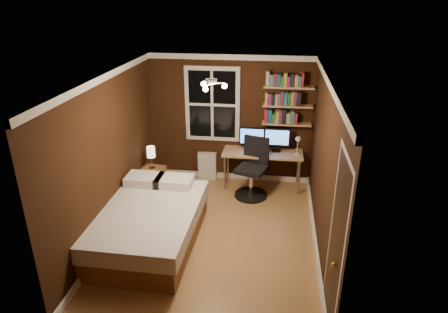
# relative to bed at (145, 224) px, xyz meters

# --- Properties ---
(floor) EXTENTS (4.20, 4.20, 0.00)m
(floor) POSITION_rel_bed_xyz_m (1.00, 0.33, -0.31)
(floor) COLOR olive
(floor) RESTS_ON ground
(wall_back) EXTENTS (3.20, 0.04, 2.50)m
(wall_back) POSITION_rel_bed_xyz_m (1.00, 2.43, 0.94)
(wall_back) COLOR black
(wall_back) RESTS_ON ground
(wall_left) EXTENTS (0.04, 4.20, 2.50)m
(wall_left) POSITION_rel_bed_xyz_m (-0.60, 0.33, 0.94)
(wall_left) COLOR black
(wall_left) RESTS_ON ground
(wall_right) EXTENTS (0.04, 4.20, 2.50)m
(wall_right) POSITION_rel_bed_xyz_m (2.60, 0.33, 0.94)
(wall_right) COLOR black
(wall_right) RESTS_ON ground
(ceiling) EXTENTS (3.20, 4.20, 0.02)m
(ceiling) POSITION_rel_bed_xyz_m (1.00, 0.33, 2.19)
(ceiling) COLOR white
(ceiling) RESTS_ON wall_back
(window) EXTENTS (1.06, 0.06, 1.46)m
(window) POSITION_rel_bed_xyz_m (0.65, 2.39, 1.24)
(window) COLOR silver
(window) RESTS_ON wall_back
(door) EXTENTS (0.03, 0.82, 2.05)m
(door) POSITION_rel_bed_xyz_m (2.59, -1.22, 0.71)
(door) COLOR black
(door) RESTS_ON ground
(door_knob) EXTENTS (0.06, 0.06, 0.06)m
(door_knob) POSITION_rel_bed_xyz_m (2.55, -1.52, 0.69)
(door_knob) COLOR gold
(door_knob) RESTS_ON door
(ceiling_fixture) EXTENTS (0.44, 0.44, 0.18)m
(ceiling_fixture) POSITION_rel_bed_xyz_m (1.00, 0.23, 2.09)
(ceiling_fixture) COLOR beige
(ceiling_fixture) RESTS_ON ceiling
(bookshelf_lower) EXTENTS (0.92, 0.22, 0.03)m
(bookshelf_lower) POSITION_rel_bed_xyz_m (2.08, 2.31, 0.94)
(bookshelf_lower) COLOR tan
(bookshelf_lower) RESTS_ON wall_back
(books_row_lower) EXTENTS (0.54, 0.16, 0.23)m
(books_row_lower) POSITION_rel_bed_xyz_m (2.08, 2.31, 1.07)
(books_row_lower) COLOR maroon
(books_row_lower) RESTS_ON bookshelf_lower
(bookshelf_middle) EXTENTS (0.92, 0.22, 0.03)m
(bookshelf_middle) POSITION_rel_bed_xyz_m (2.08, 2.31, 1.29)
(bookshelf_middle) COLOR tan
(bookshelf_middle) RESTS_ON wall_back
(books_row_middle) EXTENTS (0.66, 0.16, 0.23)m
(books_row_middle) POSITION_rel_bed_xyz_m (2.08, 2.31, 1.42)
(books_row_middle) COLOR navy
(books_row_middle) RESTS_ON bookshelf_middle
(bookshelf_upper) EXTENTS (0.92, 0.22, 0.03)m
(bookshelf_upper) POSITION_rel_bed_xyz_m (2.08, 2.31, 1.64)
(bookshelf_upper) COLOR tan
(bookshelf_upper) RESTS_ON wall_back
(books_row_upper) EXTENTS (0.66, 0.16, 0.23)m
(books_row_upper) POSITION_rel_bed_xyz_m (2.08, 2.31, 1.77)
(books_row_upper) COLOR #275C2C
(books_row_upper) RESTS_ON bookshelf_upper
(bed) EXTENTS (1.59, 2.18, 0.74)m
(bed) POSITION_rel_bed_xyz_m (0.00, 0.00, 0.00)
(bed) COLOR brown
(bed) RESTS_ON ground
(nightstand) EXTENTS (0.46, 0.46, 0.51)m
(nightstand) POSITION_rel_bed_xyz_m (-0.36, 1.55, -0.06)
(nightstand) COLOR brown
(nightstand) RESTS_ON ground
(bedside_lamp) EXTENTS (0.15, 0.15, 0.44)m
(bedside_lamp) POSITION_rel_bed_xyz_m (-0.36, 1.55, 0.42)
(bedside_lamp) COLOR white
(bedside_lamp) RESTS_ON nightstand
(radiator) EXTENTS (0.37, 0.13, 0.56)m
(radiator) POSITION_rel_bed_xyz_m (0.54, 2.32, -0.04)
(radiator) COLOR beige
(radiator) RESTS_ON ground
(desk) EXTENTS (1.52, 0.57, 0.72)m
(desk) POSITION_rel_bed_xyz_m (1.66, 2.12, 0.35)
(desk) COLOR tan
(desk) RESTS_ON ground
(monitor_left) EXTENTS (0.49, 0.12, 0.46)m
(monitor_left) POSITION_rel_bed_xyz_m (1.44, 2.20, 0.64)
(monitor_left) COLOR black
(monitor_left) RESTS_ON desk
(monitor_right) EXTENTS (0.49, 0.12, 0.46)m
(monitor_right) POSITION_rel_bed_xyz_m (1.92, 2.20, 0.64)
(monitor_right) COLOR black
(monitor_right) RESTS_ON desk
(desk_lamp) EXTENTS (0.14, 0.32, 0.44)m
(desk_lamp) POSITION_rel_bed_xyz_m (2.30, 2.01, 0.63)
(desk_lamp) COLOR silver
(desk_lamp) RESTS_ON desk
(office_chair) EXTENTS (0.63, 0.63, 1.12)m
(office_chair) POSITION_rel_bed_xyz_m (1.50, 1.73, 0.12)
(office_chair) COLOR black
(office_chair) RESTS_ON ground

